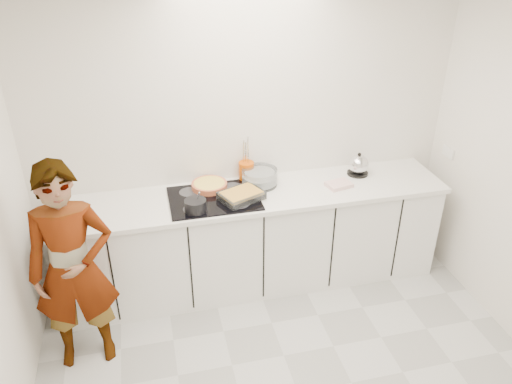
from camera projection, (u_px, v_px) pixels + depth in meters
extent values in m
cube|color=silver|center=(247.00, 135.00, 4.21)|extent=(3.60, 0.00, 2.60)
cube|color=white|center=(448.00, 152.00, 4.45)|extent=(0.02, 0.15, 0.09)
cube|color=white|center=(255.00, 241.00, 4.35)|extent=(3.20, 0.58, 0.87)
cube|color=white|center=(255.00, 195.00, 4.13)|extent=(3.24, 0.64, 0.04)
cube|color=black|center=(214.00, 198.00, 4.03)|extent=(0.72, 0.54, 0.01)
cylinder|color=#C85E39|center=(209.00, 185.00, 4.16)|extent=(0.30, 0.30, 0.05)
cylinder|color=#F1CE4E|center=(209.00, 183.00, 4.15)|extent=(0.26, 0.26, 0.01)
cylinder|color=black|center=(195.00, 205.00, 3.82)|extent=(0.22, 0.22, 0.09)
cylinder|color=silver|center=(197.00, 199.00, 3.83)|extent=(0.05, 0.06, 0.14)
cube|color=silver|center=(241.00, 196.00, 3.99)|extent=(0.40, 0.35, 0.06)
cube|color=gold|center=(241.00, 193.00, 3.98)|extent=(0.35, 0.31, 0.02)
cylinder|color=silver|center=(260.00, 177.00, 4.22)|extent=(0.33, 0.33, 0.14)
cylinder|color=white|center=(260.00, 179.00, 4.23)|extent=(0.27, 0.27, 0.06)
cube|color=white|center=(339.00, 185.00, 4.22)|extent=(0.23, 0.19, 0.03)
cylinder|color=black|center=(357.00, 173.00, 4.42)|extent=(0.20, 0.20, 0.02)
sphere|color=silver|center=(358.00, 164.00, 4.38)|extent=(0.19, 0.19, 0.18)
sphere|color=black|center=(360.00, 154.00, 4.33)|extent=(0.03, 0.03, 0.03)
cylinder|color=#CF4F03|center=(246.00, 171.00, 4.29)|extent=(0.16, 0.16, 0.16)
imported|color=white|center=(73.00, 269.00, 3.41)|extent=(0.60, 0.40, 1.60)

